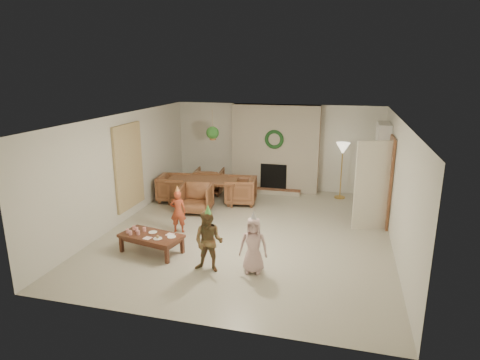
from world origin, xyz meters
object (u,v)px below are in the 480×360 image
(child_plaid, at_px, (209,242))
(dining_chair_far, at_px, (209,181))
(dining_chair_left, at_px, (174,188))
(dining_table, at_px, (203,190))
(child_red, at_px, (178,211))
(dining_chair_near, at_px, (196,198))
(dining_chair_right, at_px, (241,191))
(child_pink, at_px, (253,245))
(coffee_table_top, at_px, (151,236))

(child_plaid, bearing_deg, dining_chair_far, 110.01)
(dining_chair_left, bearing_deg, dining_table, -90.00)
(dining_table, height_order, child_plaid, child_plaid)
(dining_table, xyz_separation_m, child_plaid, (1.40, -3.64, 0.23))
(dining_table, height_order, child_red, child_red)
(dining_chair_near, distance_m, dining_chair_right, 1.30)
(dining_table, height_order, dining_chair_near, dining_chair_near)
(child_red, bearing_deg, child_pink, 136.37)
(child_plaid, bearing_deg, coffee_table_top, 163.58)
(dining_chair_near, relative_size, child_red, 0.83)
(dining_chair_near, bearing_deg, dining_table, 90.00)
(child_plaid, bearing_deg, dining_chair_near, 116.07)
(dining_chair_near, height_order, child_red, child_red)
(dining_chair_far, xyz_separation_m, dining_chair_right, (1.11, -0.68, 0.00))
(dining_chair_right, height_order, coffee_table_top, dining_chair_right)
(dining_chair_right, bearing_deg, child_pink, 10.87)
(dining_chair_near, bearing_deg, child_plaid, -72.25)
(dining_table, distance_m, child_red, 2.12)
(child_plaid, bearing_deg, dining_chair_left, 123.32)
(dining_chair_left, distance_m, child_plaid, 4.18)
(dining_chair_left, height_order, child_pink, child_pink)
(coffee_table_top, distance_m, child_red, 1.12)
(dining_chair_left, xyz_separation_m, child_plaid, (2.21, -3.54, 0.20))
(child_red, bearing_deg, dining_chair_near, -95.65)
(child_red, bearing_deg, dining_chair_right, -119.53)
(dining_chair_far, height_order, dining_chair_right, same)
(dining_chair_left, bearing_deg, child_pink, -145.62)
(coffee_table_top, bearing_deg, dining_chair_left, 118.11)
(dining_chair_far, xyz_separation_m, dining_chair_left, (-0.71, -0.91, 0.00))
(child_pink, bearing_deg, child_plaid, -173.89)
(coffee_table_top, relative_size, child_pink, 1.19)
(child_pink, bearing_deg, coffee_table_top, 167.12)
(dining_chair_left, height_order, child_red, child_red)
(dining_chair_near, height_order, dining_chair_far, same)
(dining_chair_near, relative_size, dining_chair_right, 1.00)
(child_plaid, relative_size, child_pink, 1.10)
(dining_table, height_order, dining_chair_right, dining_chair_right)
(child_red, distance_m, child_plaid, 1.96)
(dining_chair_near, bearing_deg, child_pink, -59.21)
(dining_chair_far, distance_m, child_plaid, 4.70)
(dining_table, xyz_separation_m, dining_chair_right, (1.01, 0.12, 0.03))
(coffee_table_top, bearing_deg, dining_table, 103.64)
(dining_chair_left, distance_m, child_pink, 4.51)
(dining_table, bearing_deg, coffee_table_top, -95.59)
(dining_chair_right, bearing_deg, dining_table, -90.00)
(dining_chair_left, relative_size, child_red, 0.83)
(dining_chair_left, relative_size, coffee_table_top, 0.65)
(dining_table, relative_size, dining_chair_near, 2.34)
(dining_chair_far, relative_size, child_plaid, 0.71)
(dining_table, relative_size, dining_chair_right, 2.34)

